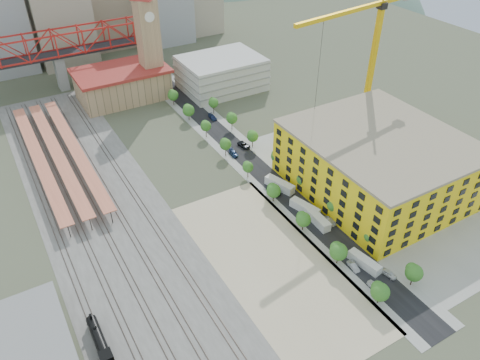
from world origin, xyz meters
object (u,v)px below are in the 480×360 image
site_trailer_c (305,208)px  car_0 (375,287)px  clock_tower (147,28)px  site_trailer_a (364,262)px  construction_building (378,163)px  locomotive (103,349)px  tower_crane (369,46)px  site_trailer_d (280,185)px  site_trailer_b (317,219)px

site_trailer_c → car_0: (-3.00, -32.92, -0.55)m
car_0 → clock_tower: bearing=88.7°
site_trailer_a → site_trailer_c: bearing=80.7°
construction_building → locomotive: bearing=-170.3°
clock_tower → site_trailer_a: 127.48m
construction_building → site_trailer_a: bearing=-137.0°
tower_crane → site_trailer_d: bearing=-162.9°
site_trailer_a → car_0: (-3.00, -7.26, -0.51)m
clock_tower → site_trailer_b: size_ratio=5.24×
locomotive → site_trailer_b: size_ratio=2.04×
site_trailer_d → site_trailer_c: bearing=-107.1°
site_trailer_b → clock_tower: bearing=97.2°
locomotive → car_0: 64.96m
construction_building → site_trailer_a: construction_building is taller
clock_tower → locomotive: clock_tower is taller
tower_crane → site_trailer_a: tower_crane is taller
site_trailer_d → locomotive: bearing=-172.5°
clock_tower → site_trailer_a: bearing=-86.3°
construction_building → tower_crane: tower_crane is taller
car_0 → locomotive: bearing=162.5°
tower_crane → car_0: size_ratio=12.49×
construction_building → site_trailer_a: (-26.00, -24.24, -8.13)m
locomotive → site_trailer_b: locomotive is taller
clock_tower → tower_crane: bearing=-55.1°
clock_tower → site_trailer_b: (8.00, -104.53, -27.34)m
construction_building → site_trailer_c: size_ratio=5.25×
site_trailer_d → car_0: site_trailer_d is taller
clock_tower → locomotive: 132.18m
tower_crane → locomotive: bearing=-158.2°
locomotive → tower_crane: bearing=21.8°
clock_tower → site_trailer_d: clock_tower is taller
tower_crane → car_0: tower_crane is taller
locomotive → site_trailer_d: size_ratio=1.97×
construction_building → car_0: size_ratio=11.27×
site_trailer_b → site_trailer_d: (0.00, 19.10, 0.05)m
site_trailer_b → site_trailer_d: size_ratio=0.97×
clock_tower → car_0: bearing=-87.8°
construction_building → site_trailer_b: construction_building is taller
site_trailer_b → site_trailer_a: bearing=-87.1°
clock_tower → car_0: (5.00, -131.50, -27.93)m
site_trailer_c → site_trailer_b: bearing=-105.7°
clock_tower → car_0: clock_tower is taller
tower_crane → clock_tower: bearing=124.9°
construction_building → site_trailer_c: (-26.00, 1.42, -8.09)m
site_trailer_c → clock_tower: bearing=78.9°
tower_crane → site_trailer_a: bearing=-129.4°
site_trailer_b → car_0: size_ratio=2.21×
clock_tower → locomotive: size_ratio=2.57×
clock_tower → site_trailer_a: size_ratio=5.58×
locomotive → tower_crane: size_ratio=0.36×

